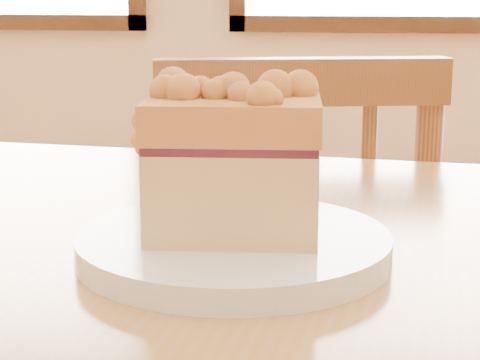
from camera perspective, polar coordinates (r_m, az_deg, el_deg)
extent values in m
cube|color=#3D2410|center=(4.18, 11.50, 10.45)|extent=(1.76, 0.06, 0.08)
cube|color=#A3773F|center=(0.58, 3.82, -7.33)|extent=(1.13, 0.81, 0.04)
cube|color=brown|center=(1.27, 2.79, -10.90)|extent=(0.47, 0.47, 0.04)
cylinder|color=brown|center=(1.07, 12.54, -3.75)|extent=(0.03, 0.03, 0.43)
cylinder|color=brown|center=(1.02, -4.67, -4.22)|extent=(0.03, 0.03, 0.43)
cube|color=brown|center=(0.99, 4.31, 6.77)|extent=(0.35, 0.11, 0.06)
cylinder|color=brown|center=(1.05, 8.63, -4.37)|extent=(0.02, 0.02, 0.37)
cylinder|color=brown|center=(1.04, 4.12, -4.51)|extent=(0.02, 0.02, 0.37)
cylinder|color=brown|center=(1.03, -0.51, -4.63)|extent=(0.02, 0.02, 0.37)
cylinder|color=white|center=(0.58, -0.44, -4.52)|extent=(0.22, 0.22, 0.02)
cylinder|color=white|center=(0.58, -0.44, -4.99)|extent=(0.15, 0.15, 0.01)
cube|color=tan|center=(0.57, -0.45, -0.68)|extent=(0.12, 0.10, 0.06)
cube|color=#491525|center=(0.56, -0.46, 2.68)|extent=(0.12, 0.09, 0.01)
cube|color=#CC8940|center=(0.56, -0.46, 4.31)|extent=(0.12, 0.10, 0.03)
sphere|color=#CC8940|center=(0.54, 2.16, 5.83)|extent=(0.02, 0.02, 0.02)
sphere|color=#CC8940|center=(0.58, -5.22, 6.20)|extent=(0.02, 0.02, 0.02)
sphere|color=#CC8940|center=(0.56, -1.39, 6.08)|extent=(0.02, 0.02, 0.02)
sphere|color=#CC8940|center=(0.58, 4.11, 6.50)|extent=(0.03, 0.03, 0.03)
sphere|color=#CC8940|center=(0.58, -4.46, 6.32)|extent=(0.02, 0.02, 0.02)
sphere|color=#CC8940|center=(0.53, 4.41, 5.74)|extent=(0.02, 0.02, 0.02)
sphere|color=#CC8940|center=(0.53, -5.87, 5.61)|extent=(0.01, 0.01, 0.01)
sphere|color=#CC8940|center=(0.55, -3.15, 6.02)|extent=(0.02, 0.02, 0.02)
sphere|color=#CC8940|center=(0.54, 2.64, 5.90)|extent=(0.02, 0.02, 0.02)
sphere|color=#CC8940|center=(0.52, -3.59, 5.69)|extent=(0.02, 0.02, 0.02)
sphere|color=#CC8940|center=(0.52, 4.18, 5.62)|extent=(0.02, 0.02, 0.02)
sphere|color=#CC8940|center=(0.57, 0.15, 6.24)|extent=(0.02, 0.02, 0.02)
sphere|color=#CC8940|center=(0.59, -2.33, 6.51)|extent=(0.02, 0.02, 0.02)
sphere|color=#CC8940|center=(0.56, 1.43, 6.14)|extent=(0.02, 0.02, 0.02)
sphere|color=#CC8940|center=(0.53, -5.36, 5.57)|extent=(0.02, 0.02, 0.02)
sphere|color=#CC8940|center=(0.58, -5.11, 6.34)|extent=(0.02, 0.02, 0.02)
sphere|color=#CC8940|center=(0.55, 0.34, 6.11)|extent=(0.03, 0.03, 0.03)
sphere|color=#CC8940|center=(0.54, 0.10, 5.80)|extent=(0.02, 0.02, 0.02)
sphere|color=#CC8940|center=(0.55, -6.61, 3.15)|extent=(0.01, 0.01, 0.01)
sphere|color=#CC8940|center=(0.56, -6.58, 3.03)|extent=(0.01, 0.01, 0.01)
sphere|color=#CC8940|center=(0.54, -6.82, 3.59)|extent=(0.02, 0.02, 0.02)
sphere|color=#CC8940|center=(0.58, -5.98, 2.63)|extent=(0.01, 0.01, 0.01)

